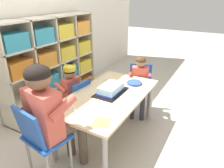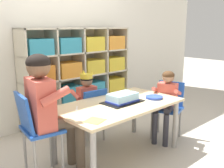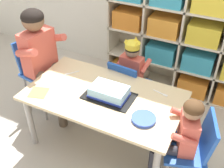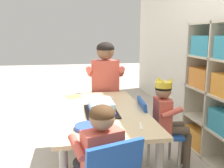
{
  "view_description": "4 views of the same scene",
  "coord_description": "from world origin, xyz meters",
  "px_view_note": "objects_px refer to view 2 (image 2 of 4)",
  "views": [
    {
      "loc": [
        -1.69,
        -0.98,
        1.53
      ],
      "look_at": [
        0.07,
        -0.01,
        0.64
      ],
      "focal_mm": 33.06,
      "sensor_mm": 36.0,
      "label": 1
    },
    {
      "loc": [
        -1.74,
        -1.74,
        1.29
      ],
      "look_at": [
        -0.04,
        0.05,
        0.74
      ],
      "focal_mm": 42.36,
      "sensor_mm": 36.0,
      "label": 2
    },
    {
      "loc": [
        0.82,
        -1.5,
        1.9
      ],
      "look_at": [
        0.04,
        0.06,
        0.62
      ],
      "focal_mm": 44.04,
      "sensor_mm": 36.0,
      "label": 3
    },
    {
      "loc": [
        1.87,
        -0.23,
        1.14
      ],
      "look_at": [
        0.09,
        0.07,
        0.78
      ],
      "focal_mm": 38.91,
      "sensor_mm": 36.0,
      "label": 4
    }
  ],
  "objects_px": {
    "classroom_chair_adult_side": "(36,128)",
    "fork_scattered_mid_table": "(131,92)",
    "birthday_cake_on_tray": "(123,99)",
    "fork_at_table_front_edge": "(77,109)",
    "classroom_chair_guest_side": "(168,105)",
    "fork_by_napkin": "(121,113)",
    "child_with_crown": "(85,97)",
    "adult_helper_seated": "(48,102)",
    "classroom_chair_blue": "(91,111)",
    "guest_at_table_side": "(166,97)",
    "paper_plate_stack": "(154,97)",
    "activity_table": "(118,110)"
  },
  "relations": [
    {
      "from": "classroom_chair_adult_side",
      "to": "fork_scattered_mid_table",
      "type": "height_order",
      "value": "classroom_chair_adult_side"
    },
    {
      "from": "birthday_cake_on_tray",
      "to": "fork_at_table_front_edge",
      "type": "height_order",
      "value": "birthday_cake_on_tray"
    },
    {
      "from": "classroom_chair_guest_side",
      "to": "fork_by_napkin",
      "type": "relative_size",
      "value": 5.0
    },
    {
      "from": "fork_at_table_front_edge",
      "to": "fork_scattered_mid_table",
      "type": "height_order",
      "value": "same"
    },
    {
      "from": "child_with_crown",
      "to": "adult_helper_seated",
      "type": "height_order",
      "value": "adult_helper_seated"
    },
    {
      "from": "classroom_chair_blue",
      "to": "classroom_chair_guest_side",
      "type": "bearing_deg",
      "value": 150.4
    },
    {
      "from": "classroom_chair_blue",
      "to": "guest_at_table_side",
      "type": "bearing_deg",
      "value": 144.98
    },
    {
      "from": "adult_helper_seated",
      "to": "guest_at_table_side",
      "type": "bearing_deg",
      "value": -90.91
    },
    {
      "from": "adult_helper_seated",
      "to": "birthday_cake_on_tray",
      "type": "relative_size",
      "value": 2.72
    },
    {
      "from": "adult_helper_seated",
      "to": "paper_plate_stack",
      "type": "distance_m",
      "value": 1.11
    },
    {
      "from": "child_with_crown",
      "to": "guest_at_table_side",
      "type": "height_order",
      "value": "child_with_crown"
    },
    {
      "from": "paper_plate_stack",
      "to": "activity_table",
      "type": "bearing_deg",
      "value": 161.19
    },
    {
      "from": "adult_helper_seated",
      "to": "classroom_chair_adult_side",
      "type": "bearing_deg",
      "value": 90.0
    },
    {
      "from": "classroom_chair_blue",
      "to": "guest_at_table_side",
      "type": "height_order",
      "value": "guest_at_table_side"
    },
    {
      "from": "classroom_chair_blue",
      "to": "classroom_chair_guest_side",
      "type": "distance_m",
      "value": 0.9
    },
    {
      "from": "activity_table",
      "to": "classroom_chair_guest_side",
      "type": "distance_m",
      "value": 0.76
    },
    {
      "from": "classroom_chair_blue",
      "to": "activity_table",
      "type": "bearing_deg",
      "value": 94.04
    },
    {
      "from": "classroom_chair_guest_side",
      "to": "birthday_cake_on_tray",
      "type": "height_order",
      "value": "birthday_cake_on_tray"
    },
    {
      "from": "classroom_chair_blue",
      "to": "fork_at_table_front_edge",
      "type": "distance_m",
      "value": 0.55
    },
    {
      "from": "adult_helper_seated",
      "to": "fork_by_napkin",
      "type": "height_order",
      "value": "adult_helper_seated"
    },
    {
      "from": "activity_table",
      "to": "paper_plate_stack",
      "type": "xyz_separation_m",
      "value": [
        0.39,
        -0.13,
        0.08
      ]
    },
    {
      "from": "guest_at_table_side",
      "to": "paper_plate_stack",
      "type": "bearing_deg",
      "value": -99.91
    },
    {
      "from": "classroom_chair_guest_side",
      "to": "fork_scattered_mid_table",
      "type": "distance_m",
      "value": 0.47
    },
    {
      "from": "classroom_chair_blue",
      "to": "child_with_crown",
      "type": "distance_m",
      "value": 0.18
    },
    {
      "from": "child_with_crown",
      "to": "classroom_chair_guest_side",
      "type": "bearing_deg",
      "value": 144.76
    },
    {
      "from": "guest_at_table_side",
      "to": "fork_at_table_front_edge",
      "type": "xyz_separation_m",
      "value": [
        -1.05,
        0.23,
        0.05
      ]
    },
    {
      "from": "activity_table",
      "to": "child_with_crown",
      "type": "height_order",
      "value": "child_with_crown"
    },
    {
      "from": "child_with_crown",
      "to": "adult_helper_seated",
      "type": "distance_m",
      "value": 0.84
    },
    {
      "from": "classroom_chair_blue",
      "to": "adult_helper_seated",
      "type": "xyz_separation_m",
      "value": [
        -0.69,
        -0.31,
        0.31
      ]
    },
    {
      "from": "guest_at_table_side",
      "to": "fork_by_napkin",
      "type": "relative_size",
      "value": 6.12
    },
    {
      "from": "classroom_chair_blue",
      "to": "fork_scattered_mid_table",
      "type": "height_order",
      "value": "classroom_chair_blue"
    },
    {
      "from": "activity_table",
      "to": "birthday_cake_on_tray",
      "type": "height_order",
      "value": "birthday_cake_on_tray"
    },
    {
      "from": "adult_helper_seated",
      "to": "fork_by_napkin",
      "type": "xyz_separation_m",
      "value": [
        0.49,
        -0.36,
        -0.12
      ]
    },
    {
      "from": "activity_table",
      "to": "classroom_chair_guest_side",
      "type": "relative_size",
      "value": 1.91
    },
    {
      "from": "classroom_chair_guest_side",
      "to": "birthday_cake_on_tray",
      "type": "bearing_deg",
      "value": -112.59
    },
    {
      "from": "paper_plate_stack",
      "to": "classroom_chair_adult_side",
      "type": "bearing_deg",
      "value": 166.29
    },
    {
      "from": "guest_at_table_side",
      "to": "classroom_chair_adult_side",
      "type": "bearing_deg",
      "value": -117.53
    },
    {
      "from": "paper_plate_stack",
      "to": "fork_scattered_mid_table",
      "type": "bearing_deg",
      "value": 87.18
    },
    {
      "from": "paper_plate_stack",
      "to": "fork_scattered_mid_table",
      "type": "distance_m",
      "value": 0.35
    },
    {
      "from": "activity_table",
      "to": "birthday_cake_on_tray",
      "type": "xyz_separation_m",
      "value": [
        0.05,
        -0.01,
        0.1
      ]
    },
    {
      "from": "activity_table",
      "to": "classroom_chair_blue",
      "type": "xyz_separation_m",
      "value": [
        0.01,
        0.45,
        -0.13
      ]
    },
    {
      "from": "child_with_crown",
      "to": "classroom_chair_adult_side",
      "type": "bearing_deg",
      "value": 31.71
    },
    {
      "from": "classroom_chair_blue",
      "to": "fork_at_table_front_edge",
      "type": "relative_size",
      "value": 5.42
    },
    {
      "from": "classroom_chair_adult_side",
      "to": "classroom_chair_guest_side",
      "type": "relative_size",
      "value": 1.18
    },
    {
      "from": "classroom_chair_blue",
      "to": "birthday_cake_on_tray",
      "type": "xyz_separation_m",
      "value": [
        0.04,
        -0.46,
        0.23
      ]
    },
    {
      "from": "fork_scattered_mid_table",
      "to": "fork_at_table_front_edge",
      "type": "bearing_deg",
      "value": 18.57
    },
    {
      "from": "classroom_chair_adult_side",
      "to": "activity_table",
      "type": "bearing_deg",
      "value": -92.05
    },
    {
      "from": "paper_plate_stack",
      "to": "fork_by_napkin",
      "type": "height_order",
      "value": "paper_plate_stack"
    },
    {
      "from": "classroom_chair_adult_side",
      "to": "birthday_cake_on_tray",
      "type": "distance_m",
      "value": 0.87
    },
    {
      "from": "classroom_chair_blue",
      "to": "fork_at_table_front_edge",
      "type": "bearing_deg",
      "value": 43.21
    }
  ]
}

